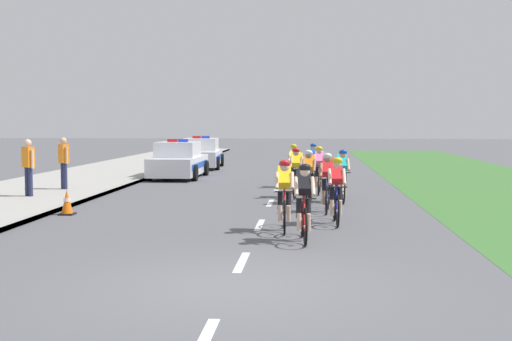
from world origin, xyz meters
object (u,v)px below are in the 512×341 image
cyclist_fourth (327,182)px  traffic_cone_near (67,202)px  cyclist_seventh (297,172)px  cyclist_ninth (319,169)px  cyclist_third (336,190)px  cyclist_fifth (342,175)px  spectator_closest (28,163)px  spectator_middle (64,159)px  cyclist_sixth (309,176)px  police_car_second (201,154)px  cyclist_second (284,194)px  cyclist_tenth (314,163)px  cyclist_lead (304,201)px  cyclist_eighth (294,165)px  police_car_nearest (178,161)px

cyclist_fourth → traffic_cone_near: size_ratio=2.69×
cyclist_seventh → cyclist_ninth: 1.28m
cyclist_third → traffic_cone_near: size_ratio=2.69×
cyclist_fifth → cyclist_seventh: bearing=140.0°
spectator_closest → spectator_middle: bearing=82.5°
cyclist_third → cyclist_sixth: same height
spectator_closest → police_car_second: bearing=78.1°
cyclist_second → spectator_closest: spectator_closest is taller
cyclist_fifth → cyclist_tenth: same height
cyclist_seventh → cyclist_tenth: (0.53, 4.15, 0.00)m
cyclist_fourth → spectator_middle: bearing=154.3°
cyclist_seventh → spectator_closest: bearing=-170.5°
cyclist_second → cyclist_fourth: size_ratio=1.00×
traffic_cone_near → cyclist_second: bearing=-20.6°
traffic_cone_near → spectator_closest: 3.76m
cyclist_lead → cyclist_tenth: size_ratio=1.00×
cyclist_eighth → traffic_cone_near: cyclist_eighth is taller
traffic_cone_near → cyclist_lead: bearing=-29.0°
cyclist_sixth → cyclist_seventh: size_ratio=1.00×
cyclist_lead → spectator_closest: spectator_closest is taller
cyclist_third → spectator_closest: (-8.83, 3.94, 0.30)m
cyclist_third → cyclist_lead: bearing=-107.4°
cyclist_second → spectator_middle: bearing=136.3°
cyclist_lead → police_car_second: (-5.23, 19.97, -0.11)m
cyclist_eighth → police_car_second: 10.49m
cyclist_lead → spectator_middle: (-7.84, 8.30, 0.30)m
cyclist_second → cyclist_seventh: (0.15, 6.30, 0.00)m
cyclist_second → police_car_nearest: 13.80m
cyclist_second → cyclist_sixth: bearing=83.9°
cyclist_second → cyclist_eighth: same height
police_car_nearest → spectator_closest: size_ratio=2.63×
cyclist_fourth → cyclist_tenth: size_ratio=1.00×
cyclist_third → cyclist_eighth: same height
cyclist_seventh → police_car_second: size_ratio=0.38×
cyclist_second → cyclist_sixth: (0.52, 4.81, 0.00)m
cyclist_seventh → police_car_second: 13.40m
cyclist_third → spectator_closest: bearing=156.0°
cyclist_tenth → spectator_closest: size_ratio=1.03×
spectator_closest → cyclist_eighth: bearing=30.0°
cyclist_eighth → spectator_closest: (-7.69, -4.45, 0.30)m
cyclist_lead → cyclist_tenth: 11.67m
police_car_nearest → traffic_cone_near: size_ratio=6.89×
cyclist_third → cyclist_fifth: (0.33, 4.16, 0.00)m
cyclist_third → cyclist_seventh: size_ratio=1.00×
cyclist_ninth → cyclist_fourth: bearing=-88.1°
cyclist_lead → spectator_middle: 11.42m
cyclist_sixth → police_car_nearest: 9.72m
cyclist_second → spectator_closest: 9.18m
cyclist_lead → cyclist_tenth: bearing=88.7°
cyclist_fifth → spectator_closest: spectator_closest is taller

